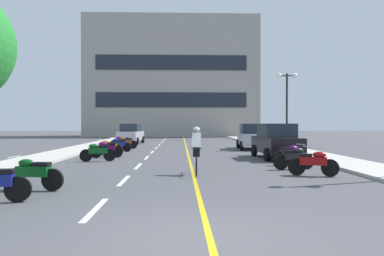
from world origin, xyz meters
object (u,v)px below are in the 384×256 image
at_px(parked_car_far, 131,134).
at_px(motorcycle_9, 125,142).
at_px(motorcycle_4, 290,154).
at_px(motorcycle_8, 119,144).
at_px(motorcycle_1, 33,173).
at_px(motorcycle_10, 121,141).
at_px(parked_car_mid, 252,136).
at_px(motorcycle_5, 98,152).
at_px(cyclist_rider, 196,150).
at_px(street_lamp_mid, 287,93).
at_px(parked_car_near, 276,141).
at_px(motorcycle_2, 314,162).
at_px(motorcycle_3, 294,158).
at_px(motorcycle_6, 106,149).
at_px(motorcycle_7, 109,147).

xyz_separation_m(parked_car_far, motorcycle_9, (0.51, -6.94, -0.44)).
xyz_separation_m(motorcycle_4, motorcycle_8, (-8.80, 8.20, 0.00)).
distance_m(motorcycle_1, motorcycle_10, 18.35).
xyz_separation_m(motorcycle_1, motorcycle_9, (0.01, 16.87, 0.00)).
bearing_deg(parked_car_mid, motorcycle_9, 175.54).
distance_m(parked_car_far, motorcycle_5, 16.05).
bearing_deg(cyclist_rider, street_lamp_mid, 61.12).
distance_m(parked_car_near, cyclist_rider, 7.45).
bearing_deg(motorcycle_2, motorcycle_3, 93.25).
relative_size(parked_car_far, motorcycle_8, 2.59).
bearing_deg(motorcycle_2, motorcycle_9, 120.88).
relative_size(motorcycle_2, motorcycle_4, 1.00).
bearing_deg(motorcycle_3, parked_car_mid, 87.08).
distance_m(parked_car_mid, motorcycle_3, 11.82).
bearing_deg(parked_car_far, motorcycle_9, -85.78).
xyz_separation_m(motorcycle_8, cyclist_rider, (4.57, -11.04, 0.41)).
bearing_deg(parked_car_far, street_lamp_mid, -35.06).
relative_size(motorcycle_5, cyclist_rider, 0.94).
bearing_deg(motorcycle_6, motorcycle_5, -91.07).
height_order(motorcycle_2, motorcycle_5, same).
height_order(motorcycle_1, motorcycle_9, same).
xyz_separation_m(parked_car_far, motorcycle_7, (0.40, -12.61, -0.44)).
relative_size(motorcycle_5, motorcycle_8, 1.00).
relative_size(motorcycle_5, motorcycle_7, 0.99).
bearing_deg(parked_car_near, motorcycle_5, -171.84).
xyz_separation_m(parked_car_near, motorcycle_8, (-9.00, 5.06, -0.44)).
distance_m(motorcycle_2, motorcycle_6, 11.15).
relative_size(parked_car_mid, parked_car_far, 1.00).
bearing_deg(motorcycle_3, motorcycle_9, 124.14).
distance_m(parked_car_near, motorcycle_6, 8.97).
bearing_deg(motorcycle_7, motorcycle_9, 88.87).
distance_m(motorcycle_1, motorcycle_2, 8.96).
relative_size(motorcycle_1, motorcycle_8, 1.02).
xyz_separation_m(motorcycle_7, motorcycle_9, (0.11, 5.68, 0.00)).
height_order(parked_car_mid, motorcycle_6, parked_car_mid).
distance_m(motorcycle_2, motorcycle_10, 18.26).
bearing_deg(parked_car_far, motorcycle_6, -87.70).
height_order(motorcycle_6, motorcycle_10, same).
bearing_deg(motorcycle_10, motorcycle_8, -83.15).
bearing_deg(motorcycle_4, parked_car_near, 86.35).
distance_m(motorcycle_2, motorcycle_7, 12.28).
xyz_separation_m(motorcycle_1, motorcycle_6, (0.07, 9.70, 0.00)).
xyz_separation_m(parked_car_near, parked_car_mid, (0.09, 7.10, 0.00)).
bearing_deg(parked_car_mid, motorcycle_1, -119.36).
distance_m(parked_car_near, motorcycle_10, 13.29).
height_order(parked_car_near, parked_car_mid, same).
distance_m(motorcycle_5, motorcycle_8, 6.34).
relative_size(motorcycle_4, motorcycle_8, 0.99).
height_order(street_lamp_mid, motorcycle_3, street_lamp_mid).
height_order(motorcycle_1, motorcycle_3, same).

